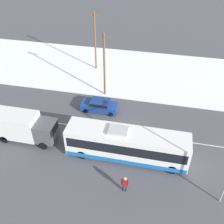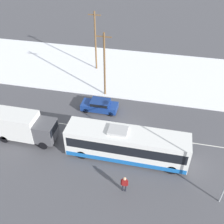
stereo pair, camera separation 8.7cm
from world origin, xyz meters
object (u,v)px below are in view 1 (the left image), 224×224
Objects in this scene: sedan_car at (100,105)px; utility_pole_snowlot at (95,41)px; city_bus at (127,144)px; utility_pole_roadside at (104,65)px; box_truck at (22,126)px; pedestrian_at_stop at (125,183)px.

utility_pole_snowlot is at bearing -72.59° from sedan_car.
utility_pole_snowlot is (-3.14, 10.02, 3.73)m from sedan_car.
city_bus is 2.68× the size of sedan_car.
utility_pole_snowlot is at bearing 114.20° from utility_pole_roadside.
sedan_car is (-4.43, 6.70, -0.86)m from city_bus.
box_truck is at bearing 44.55° from sedan_car.
utility_pole_snowlot is at bearing 114.35° from city_bus.
pedestrian_at_stop is 0.21× the size of utility_pole_snowlot.
sedan_car is at bearing -72.59° from utility_pole_snowlot.
box_truck is at bearing -122.61° from utility_pole_roadside.
city_bus is 1.38× the size of utility_pole_roadside.
pedestrian_at_stop is at bearing -70.00° from utility_pole_roadside.
box_truck is 3.80× the size of pedestrian_at_stop.
box_truck is 0.78× the size of utility_pole_snowlot.
pedestrian_at_stop is 15.43m from utility_pole_roadside.
utility_pole_roadside is at bearing -86.71° from sedan_car.
box_truck is 9.24m from sedan_car.
pedestrian_at_stop is (4.96, -10.69, 0.31)m from sedan_car.
sedan_car is at bearing 44.55° from box_truck.
utility_pole_snowlot is (3.41, 16.47, 2.79)m from box_truck.
utility_pole_roadside is (-4.63, 10.18, 2.75)m from city_bus.
sedan_car is at bearing 114.87° from pedestrian_at_stop.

